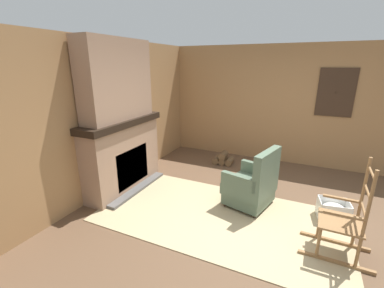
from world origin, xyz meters
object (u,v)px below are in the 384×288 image
Objects in this scene: firewood_stack at (223,159)px; rocking_chair at (344,224)px; oil_lamp_vase at (94,120)px; decorative_plate_on_mantel at (117,110)px; storage_case at (135,110)px; armchair at (252,186)px; laundry_basket at (333,211)px.

rocking_chair is at bearing -45.44° from firewood_stack.
rocking_chair is 3.66m from oil_lamp_vase.
firewood_stack is 2.67m from decorative_plate_on_mantel.
decorative_plate_on_mantel is at bearing -92.45° from storage_case.
rocking_chair reaches higher than firewood_stack.
oil_lamp_vase is 1.04m from storage_case.
storage_case is (-2.31, 0.15, 1.02)m from armchair.
firewood_stack is 3.07m from oil_lamp_vase.
laundry_basket is 3.83m from oil_lamp_vase.
firewood_stack is at bearing 47.27° from storage_case.
decorative_plate_on_mantel is at bearing -173.10° from laundry_basket.
firewood_stack is at bearing 54.82° from decorative_plate_on_mantel.
laundry_basket is 3.69m from storage_case.
armchair is 1.88m from firewood_stack.
armchair is 2.59m from decorative_plate_on_mantel.
decorative_plate_on_mantel is at bearing 92.01° from oil_lamp_vase.
rocking_chair is 3.16m from firewood_stack.
oil_lamp_vase reaches higher than firewood_stack.
firewood_stack is 2.32m from storage_case.
storage_case is 0.71× the size of decorative_plate_on_mantel.
armchair is 1.38m from rocking_chair.
rocking_chair is at bearing 165.81° from armchair.
oil_lamp_vase is at bearing 4.79° from rocking_chair.
firewood_stack is (-2.20, 2.24, -0.31)m from rocking_chair.
storage_case is (-3.48, 0.05, 1.23)m from laundry_basket.
armchair is 2.10× the size of firewood_stack.
oil_lamp_vase is at bearing 35.60° from armchair.
rocking_chair is at bearing -13.06° from storage_case.
oil_lamp_vase is (-1.31, -2.46, 1.28)m from firewood_stack.
storage_case is 0.48m from decorative_plate_on_mantel.
rocking_chair is at bearing -5.58° from decorative_plate_on_mantel.
armchair is 4.71× the size of storage_case.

